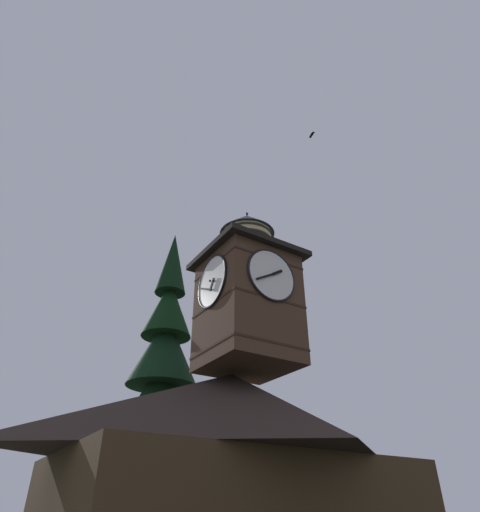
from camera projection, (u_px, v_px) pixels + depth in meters
building_main at (231, 462)px, 16.63m from camera, size 13.28×9.46×7.01m
clock_tower at (248, 293)px, 19.56m from camera, size 4.32×4.32×8.04m
pine_tree_behind at (160, 398)px, 21.93m from camera, size 5.58×5.58×16.98m
moon at (245, 395)px, 47.25m from camera, size 2.08×2.08×2.08m
flying_bird_high at (312, 134)px, 24.84m from camera, size 0.22×0.49×0.10m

